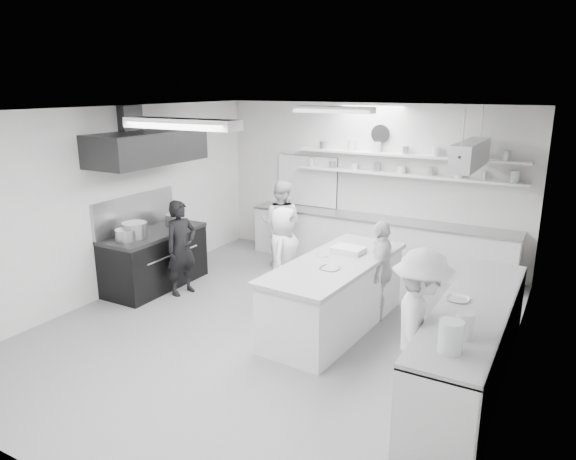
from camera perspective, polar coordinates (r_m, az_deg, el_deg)
The scene contains 27 objects.
floor at distance 7.57m, azimuth -1.32°, elevation -10.58°, with size 6.00×7.00×0.02m, color gray.
ceiling at distance 6.81m, azimuth -1.47°, elevation 12.92°, with size 6.00×7.00×0.02m, color white.
wall_back at distance 10.14m, azimuth 8.76°, elevation 4.95°, with size 6.00×0.04×3.00m, color silver.
wall_front at distance 4.56m, azimuth -24.68°, elevation -9.34°, with size 6.00×0.04×3.00m, color silver.
wall_left at distance 8.91m, azimuth -18.27°, elevation 2.92°, with size 0.04×7.00×3.00m, color silver.
wall_right at distance 6.14m, azimuth 23.52°, elevation -2.99°, with size 0.04×7.00×3.00m, color silver.
stove at distance 9.17m, azimuth -14.19°, elevation -3.24°, with size 0.80×1.80×0.90m, color black.
exhaust_hood at distance 8.77m, azimuth -15.00°, elevation 8.62°, with size 0.85×2.00×0.50m, color #252526.
back_counter at distance 10.00m, azimuth 9.52°, elevation -1.35°, with size 5.00×0.60×0.92m, color silver.
shelf_lower at distance 9.76m, azimuth 12.41°, elevation 5.86°, with size 4.20×0.26×0.04m, color silver.
shelf_upper at distance 9.71m, azimuth 12.53°, elevation 7.89°, with size 4.20×0.26×0.04m, color silver.
pass_through_window at distance 10.64m, azimuth 2.13°, elevation 5.34°, with size 1.30×0.04×1.00m, color black.
wall_clock at distance 9.91m, azimuth 10.00°, elevation 10.21°, with size 0.32×0.32×0.05m, color white.
right_counter at distance 6.37m, azimuth 19.13°, elevation -11.90°, with size 0.74×3.30×0.94m, color silver.
pot_rack at distance 8.44m, azimuth 19.16°, elevation 7.72°, with size 0.30×1.60×0.40m, color #9E9FA0.
light_fixture_front at distance 5.35m, azimuth -11.54°, elevation 11.21°, with size 1.30×0.25×0.10m, color silver.
light_fixture_rear at distance 8.41m, azimuth 4.95°, elevation 12.85°, with size 1.30×0.25×0.10m, color silver.
prep_island at distance 7.42m, azimuth 5.07°, elevation -7.14°, with size 0.94×2.53×0.93m, color silver.
stove_pot at distance 8.72m, azimuth -16.25°, elevation -0.16°, with size 0.40×0.40×0.29m, color #9E9FA0.
cook_stove at distance 8.66m, azimuth -11.47°, elevation -1.90°, with size 0.57×0.37×1.55m, color black.
cook_back at distance 9.79m, azimuth -0.76°, elevation 0.67°, with size 0.79×0.62×1.63m, color silver.
cook_island_left at distance 8.15m, azimuth -0.52°, elevation -2.75°, with size 0.75×0.49×1.53m, color silver.
cook_island_right at distance 7.74m, azimuth 9.99°, elevation -4.26°, with size 0.86×0.36×1.46m, color silver.
cook_right at distance 5.79m, azimuth 14.07°, elevation -10.13°, with size 1.10×0.63×1.70m, color silver.
bowl_island_a at distance 6.95m, azimuth 4.54°, elevation -4.30°, with size 0.26×0.26×0.06m, color #9E9FA0.
bowl_island_b at distance 7.47m, azimuth 3.66°, elevation -2.90°, with size 0.20×0.20×0.06m, color silver.
bowl_right at distance 6.26m, azimuth 17.86°, elevation -7.25°, with size 0.26×0.26×0.06m, color silver.
Camera 1 is at (3.47, -5.85, 3.30)m, focal length 32.85 mm.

